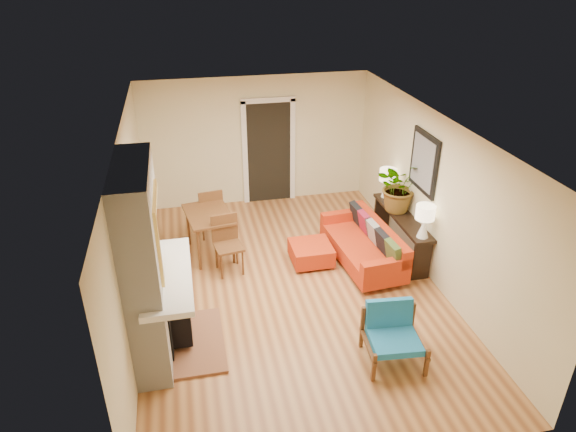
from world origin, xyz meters
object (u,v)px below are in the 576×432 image
Objects in this scene: sofa at (366,245)px; blue_chair at (392,331)px; ottoman at (311,252)px; lamp_far at (387,179)px; dining_table at (213,221)px; houseplant at (399,186)px; console_table at (402,223)px; lamp_near at (425,218)px.

blue_chair reaches higher than sofa.
ottoman is 1.96m from lamp_far.
lamp_far is (1.14, 3.15, 0.66)m from blue_chair.
dining_table is 3.20m from houseplant.
sofa is 0.74m from console_table.
ottoman is 0.75× the size of houseplant.
ottoman is at bearing 100.46° from blue_chair.
sofa is 2.17× the size of houseplant.
dining_table is (-1.55, 0.67, 0.43)m from ottoman.
console_table is (0.67, 0.16, 0.25)m from sofa.
houseplant is (-0.01, 0.97, 0.11)m from lamp_near.
dining_table is at bearing 168.03° from console_table.
lamp_far is at bearing 53.54° from sofa.
console_table is at bearing 64.53° from blue_chair.
ottoman is 1.24× the size of lamp_far.
houseplant is at bearing 66.59° from blue_chair.
houseplant reaches higher than blue_chair.
blue_chair is 1.43× the size of lamp_far.
ottoman is 0.87× the size of blue_chair.
lamp_near is (0.00, -0.76, 0.49)m from console_table.
dining_table is 0.98× the size of console_table.
lamp_far is at bearing 90.00° from lamp_near.
console_table is 0.89m from lamp_far.
lamp_near reaches higher than blue_chair.
houseplant is at bearing 90.59° from lamp_near.
sofa is 2.90× the size of ottoman.
blue_chair is 2.10m from lamp_near.
console_table is at bearing -90.00° from lamp_far.
dining_table is at bearing 161.43° from sofa.
console_table is at bearing -11.97° from dining_table.
console_table is (3.13, -0.66, -0.05)m from dining_table.
blue_chair is (0.44, -2.39, 0.21)m from ottoman.
dining_table is at bearing 171.86° from houseplant.
lamp_near reaches higher than dining_table.
sofa is at bearing 78.20° from blue_chair.
lamp_near and lamp_far have the same top height.
lamp_near is 0.60× the size of houseplant.
lamp_far is 0.60× the size of houseplant.
lamp_far is 0.55m from houseplant.
lamp_far is (3.13, 0.09, 0.44)m from dining_table.
lamp_far is at bearing 1.60° from dining_table.
lamp_near reaches higher than ottoman.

